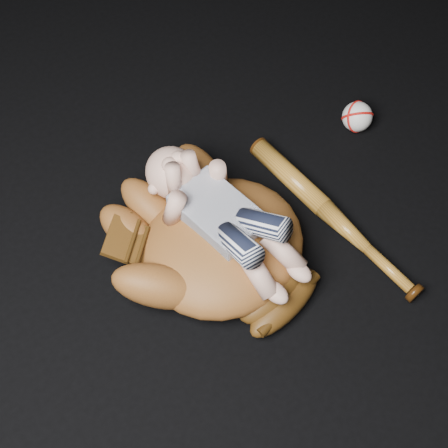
# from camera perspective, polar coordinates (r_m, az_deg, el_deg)

# --- Properties ---
(baseball_glove) EXTENTS (0.50, 0.55, 0.15)m
(baseball_glove) POSITION_cam_1_polar(r_m,az_deg,el_deg) (1.25, -0.12, -1.55)
(baseball_glove) COLOR brown
(baseball_glove) RESTS_ON ground
(newborn_baby) EXTENTS (0.23, 0.42, 0.16)m
(newborn_baby) POSITION_cam_1_polar(r_m,az_deg,el_deg) (1.21, 0.48, 0.46)
(newborn_baby) COLOR #D39E88
(newborn_baby) RESTS_ON baseball_glove
(baseball_bat) EXTENTS (0.05, 0.50, 0.05)m
(baseball_bat) POSITION_cam_1_polar(r_m,az_deg,el_deg) (1.37, 9.89, 0.73)
(baseball_bat) COLOR #945F1C
(baseball_bat) RESTS_ON ground
(baseball) EXTENTS (0.09, 0.09, 0.07)m
(baseball) POSITION_cam_1_polar(r_m,az_deg,el_deg) (1.54, 12.09, 9.57)
(baseball) COLOR white
(baseball) RESTS_ON ground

